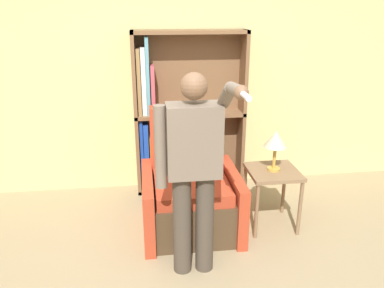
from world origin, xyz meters
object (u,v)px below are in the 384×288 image
(person_standing, at_px, (193,166))
(table_lamp, at_px, (276,141))
(armchair, at_px, (190,193))
(bookcase, at_px, (176,118))
(side_table, at_px, (273,179))

(person_standing, height_order, table_lamp, person_standing)
(person_standing, bearing_deg, armchair, 85.05)
(bookcase, relative_size, person_standing, 1.12)
(bookcase, xyz_separation_m, person_standing, (-0.01, -1.57, 0.07))
(armchair, relative_size, table_lamp, 2.95)
(armchair, distance_m, person_standing, 0.93)
(person_standing, distance_m, side_table, 1.15)
(bookcase, height_order, side_table, bookcase)
(table_lamp, bearing_deg, person_standing, -145.51)
(bookcase, bearing_deg, side_table, -48.36)
(armchair, distance_m, table_lamp, 0.99)
(armchair, height_order, person_standing, person_standing)
(side_table, xyz_separation_m, table_lamp, (0.00, 0.00, 0.40))
(bookcase, xyz_separation_m, table_lamp, (0.86, -0.97, 0.02))
(person_standing, relative_size, table_lamp, 4.20)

